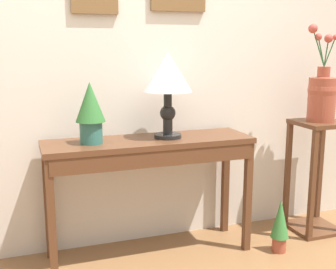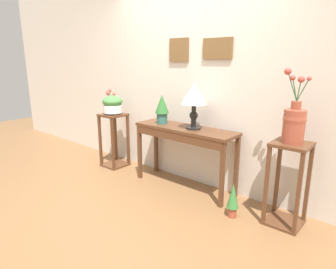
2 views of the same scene
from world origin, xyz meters
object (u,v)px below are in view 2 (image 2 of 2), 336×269
(console_table, at_px, (184,136))
(flower_vase_tall_right, at_px, (294,121))
(potted_plant_floor, at_px, (233,199))
(pedestal_stand_left, at_px, (114,140))
(table_lamp, at_px, (194,96))
(planter_bowl_wide_left, at_px, (112,104))
(pedestal_stand_right, at_px, (287,184))
(potted_plant_on_console, at_px, (162,107))

(console_table, relative_size, flower_vase_tall_right, 1.96)
(console_table, bearing_deg, potted_plant_floor, -16.33)
(pedestal_stand_left, xyz_separation_m, flower_vase_tall_right, (2.56, 0.03, 0.64))
(table_lamp, height_order, potted_plant_floor, table_lamp)
(table_lamp, distance_m, planter_bowl_wide_left, 1.43)
(console_table, height_order, pedestal_stand_left, pedestal_stand_left)
(pedestal_stand_right, xyz_separation_m, potted_plant_floor, (-0.45, -0.23, -0.21))
(table_lamp, relative_size, pedestal_stand_left, 0.67)
(potted_plant_on_console, distance_m, pedestal_stand_left, 1.09)
(potted_plant_floor, bearing_deg, table_lamp, 159.20)
(pedestal_stand_right, bearing_deg, potted_plant_floor, -153.30)
(pedestal_stand_left, xyz_separation_m, pedestal_stand_right, (2.57, 0.03, 0.01))
(potted_plant_floor, bearing_deg, potted_plant_on_console, 167.74)
(table_lamp, distance_m, potted_plant_floor, 1.23)
(table_lamp, relative_size, flower_vase_tall_right, 0.80)
(planter_bowl_wide_left, bearing_deg, potted_plant_floor, -5.29)
(planter_bowl_wide_left, height_order, potted_plant_floor, planter_bowl_wide_left)
(console_table, relative_size, planter_bowl_wide_left, 3.68)
(pedestal_stand_right, height_order, flower_vase_tall_right, flower_vase_tall_right)
(potted_plant_on_console, bearing_deg, console_table, -2.62)
(pedestal_stand_left, bearing_deg, table_lamp, 2.91)
(pedestal_stand_left, xyz_separation_m, potted_plant_floor, (2.11, -0.20, -0.20))
(console_table, xyz_separation_m, table_lamp, (0.13, 0.02, 0.50))
(console_table, distance_m, pedestal_stand_right, 1.31)
(potted_plant_on_console, height_order, flower_vase_tall_right, flower_vase_tall_right)
(pedestal_stand_left, height_order, potted_plant_floor, pedestal_stand_left)
(console_table, height_order, pedestal_stand_right, pedestal_stand_right)
(pedestal_stand_right, distance_m, potted_plant_floor, 0.55)
(planter_bowl_wide_left, distance_m, flower_vase_tall_right, 2.57)
(pedestal_stand_left, bearing_deg, flower_vase_tall_right, 0.70)
(potted_plant_on_console, bearing_deg, planter_bowl_wide_left, -175.97)
(console_table, bearing_deg, potted_plant_on_console, 177.38)
(pedestal_stand_right, height_order, potted_plant_floor, pedestal_stand_right)
(flower_vase_tall_right, bearing_deg, console_table, 179.26)
(potted_plant_floor, bearing_deg, pedestal_stand_right, 26.70)
(flower_vase_tall_right, bearing_deg, table_lamp, 178.00)
(pedestal_stand_right, distance_m, flower_vase_tall_right, 0.62)
(pedestal_stand_left, relative_size, potted_plant_floor, 2.17)
(pedestal_stand_left, bearing_deg, planter_bowl_wide_left, -176.48)
(potted_plant_on_console, height_order, potted_plant_floor, potted_plant_on_console)
(console_table, bearing_deg, pedestal_stand_left, -177.87)
(table_lamp, height_order, pedestal_stand_right, table_lamp)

